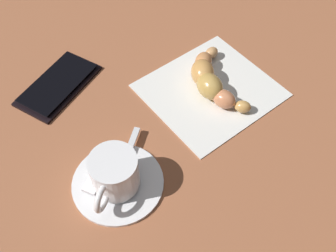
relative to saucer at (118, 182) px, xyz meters
name	(u,v)px	position (x,y,z in m)	size (l,w,h in m)	color
ground_plane	(164,129)	(-0.11, -0.04, 0.00)	(1.80, 1.80, 0.00)	#9A5939
saucer	(118,182)	(0.00, 0.00, 0.00)	(0.13, 0.13, 0.01)	white
espresso_cup	(114,173)	(0.00, 0.00, 0.03)	(0.08, 0.07, 0.05)	white
teaspoon	(119,174)	(-0.01, -0.01, 0.01)	(0.10, 0.09, 0.01)	silver
sugar_packet	(98,175)	(0.02, -0.02, 0.01)	(0.06, 0.02, 0.01)	white
napkin	(210,90)	(-0.21, -0.06, 0.00)	(0.20, 0.18, 0.00)	silver
croissant	(210,79)	(-0.21, -0.06, 0.02)	(0.09, 0.15, 0.04)	tan
cell_phone	(58,84)	(-0.02, -0.21, 0.00)	(0.16, 0.12, 0.01)	black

